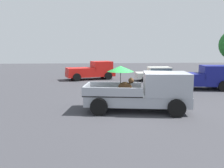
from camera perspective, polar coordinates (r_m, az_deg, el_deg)
name	(u,v)px	position (r m, az deg, el deg)	size (l,w,h in m)	color
ground_plane	(137,110)	(11.56, 6.10, -6.51)	(80.00, 80.00, 0.00)	#38383D
pickup_truck_main	(146,91)	(11.38, 8.43, -1.78)	(5.29, 2.91, 2.19)	black
pickup_truck_red	(201,78)	(18.81, 21.14, 1.49)	(5.06, 2.88, 1.80)	black
pickup_truck_far	(92,71)	(23.41, -4.92, 3.31)	(5.12, 3.21, 1.80)	black
parked_sedan_near	(158,73)	(22.65, 11.44, 2.67)	(4.35, 2.09, 1.33)	black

